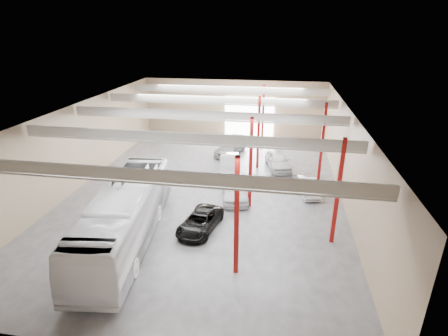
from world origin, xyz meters
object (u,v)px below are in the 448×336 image
(car_row_b, at_px, (229,164))
(car_right_near, at_px, (307,185))
(car_row_c, at_px, (231,147))
(car_right_far, at_px, (278,160))
(black_sedan, at_px, (200,222))
(coach_bus, at_px, (126,215))
(car_row_a, at_px, (235,188))

(car_row_b, bearing_deg, car_right_near, -32.84)
(car_row_c, relative_size, car_right_far, 1.06)
(black_sedan, xyz_separation_m, car_row_b, (0.44, 10.40, 0.20))
(coach_bus, bearing_deg, car_row_b, 62.06)
(black_sedan, height_order, car_row_c, car_row_c)
(car_row_a, height_order, car_right_near, car_row_a)
(car_row_a, distance_m, car_right_near, 6.08)
(coach_bus, xyz_separation_m, car_row_b, (4.75, 12.40, -1.03))
(black_sedan, relative_size, car_row_c, 0.86)
(car_row_c, bearing_deg, car_right_far, -17.81)
(car_right_near, bearing_deg, car_right_far, 102.57)
(black_sedan, distance_m, car_row_a, 5.47)
(car_row_a, relative_size, car_right_far, 1.02)
(coach_bus, relative_size, car_row_a, 2.64)
(black_sedan, distance_m, car_right_near, 10.26)
(coach_bus, relative_size, car_row_c, 2.54)
(coach_bus, relative_size, car_right_near, 3.20)
(car_right_far, bearing_deg, car_row_b, -171.99)
(coach_bus, bearing_deg, car_row_c, 69.80)
(black_sedan, height_order, car_right_far, car_right_far)
(car_row_c, relative_size, car_right_near, 1.26)
(black_sedan, distance_m, car_row_b, 10.41)
(car_right_near, bearing_deg, car_row_a, -175.87)
(coach_bus, distance_m, car_right_far, 17.01)
(car_row_a, bearing_deg, coach_bus, -139.86)
(car_row_b, height_order, car_row_c, car_row_b)
(car_right_near, relative_size, car_right_far, 0.84)
(car_row_a, xyz_separation_m, car_right_far, (3.28, 7.02, -0.02))
(car_row_a, relative_size, car_right_near, 1.21)
(car_right_near, bearing_deg, car_row_c, 118.49)
(black_sedan, height_order, car_row_b, car_row_b)
(black_sedan, bearing_deg, car_row_b, 98.33)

